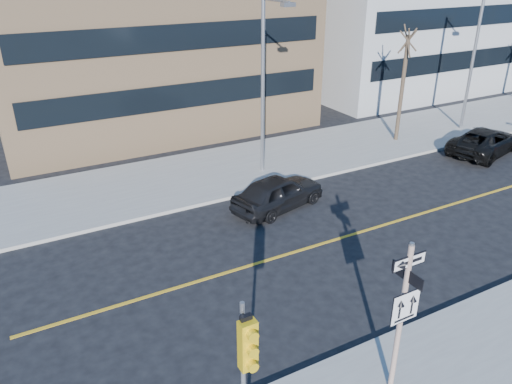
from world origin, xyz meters
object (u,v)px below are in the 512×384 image
traffic_signal (247,357)px  street_tree_west (408,43)px  parked_car_c (485,141)px  parked_car_a (278,192)px  sign_pole (402,311)px  streetlight_b (478,52)px  streetlight_a (265,77)px

traffic_signal → street_tree_west: (17.00, 13.96, 2.50)m
traffic_signal → parked_car_c: traffic_signal is taller
traffic_signal → parked_car_a: size_ratio=0.93×
sign_pole → parked_car_a: (2.70, 9.84, -1.71)m
streetlight_b → street_tree_west: size_ratio=1.26×
parked_car_a → streetlight_a: (1.30, 3.43, 4.02)m
streetlight_a → traffic_signal: bearing=-120.8°
sign_pole → parked_car_a: sign_pole is taller
traffic_signal → streetlight_a: bearing=59.2°
streetlight_b → parked_car_a: bearing=-167.4°
parked_car_a → streetlight_a: 5.45m
traffic_signal → streetlight_b: 25.83m
traffic_signal → streetlight_a: size_ratio=0.50×
parked_car_a → streetlight_b: size_ratio=0.54×
parked_car_c → streetlight_b: (2.15, 3.16, 4.05)m
sign_pole → street_tree_west: 19.22m
parked_car_c → traffic_signal: bearing=103.0°
sign_pole → street_tree_west: size_ratio=0.64×
sign_pole → traffic_signal: size_ratio=1.02×
sign_pole → streetlight_b: size_ratio=0.51×
parked_car_a → parked_car_c: 13.16m
sign_pole → streetlight_b: bearing=36.4°
parked_car_a → streetlight_b: bearing=-91.4°
traffic_signal → parked_car_c: bearing=27.3°
streetlight_b → street_tree_west: 5.09m
traffic_signal → streetlight_b: size_ratio=0.50×
parked_car_c → streetlight_b: size_ratio=0.63×
sign_pole → parked_car_c: sign_pole is taller
parked_car_c → street_tree_west: street_tree_west is taller
sign_pole → streetlight_b: (18.00, 13.27, 2.32)m
streetlight_a → sign_pole: bearing=-106.8°
traffic_signal → streetlight_a: streetlight_a is taller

